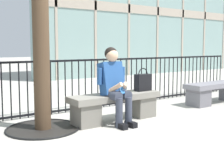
# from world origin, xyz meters

# --- Properties ---
(ground_plane) EXTENTS (60.00, 60.00, 0.00)m
(ground_plane) POSITION_xyz_m (0.00, 0.00, 0.00)
(ground_plane) COLOR #B2ADA3
(stone_bench) EXTENTS (1.60, 0.44, 0.45)m
(stone_bench) POSITION_xyz_m (0.00, 0.00, 0.27)
(stone_bench) COLOR gray
(stone_bench) RESTS_ON ground
(seated_person_with_phone) EXTENTS (0.52, 0.66, 1.21)m
(seated_person_with_phone) POSITION_xyz_m (-0.11, -0.13, 0.65)
(seated_person_with_phone) COLOR #383D4C
(seated_person_with_phone) RESTS_ON ground
(handbag_on_bench) EXTENTS (0.29, 0.14, 0.40)m
(handbag_on_bench) POSITION_xyz_m (0.58, -0.01, 0.60)
(handbag_on_bench) COLOR black
(handbag_on_bench) RESTS_ON stone_bench
(plaza_railing) EXTENTS (8.47, 0.04, 0.98)m
(plaza_railing) POSITION_xyz_m (-0.00, 1.01, 0.50)
(plaza_railing) COLOR black
(plaza_railing) RESTS_ON ground
(stone_bench_far) EXTENTS (1.60, 0.44, 0.45)m
(stone_bench_far) POSITION_xyz_m (2.65, 0.00, 0.27)
(stone_bench_far) COLOR slate
(stone_bench_far) RESTS_ON ground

